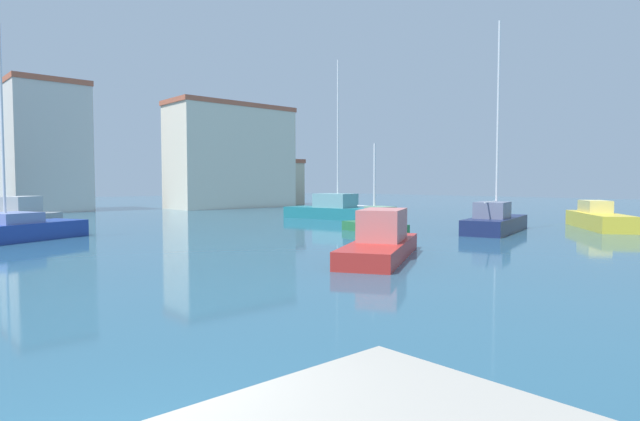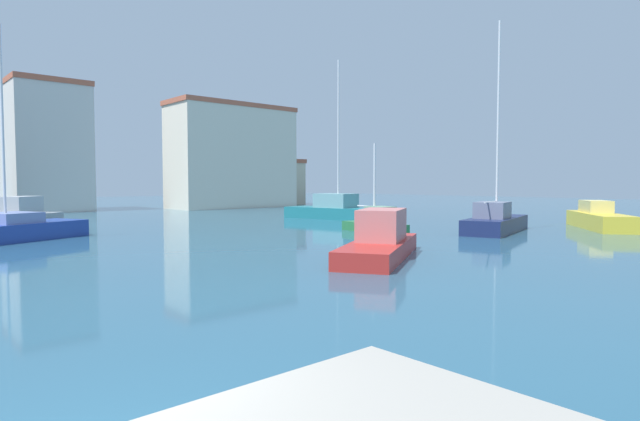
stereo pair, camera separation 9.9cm
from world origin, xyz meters
name	(u,v)px [view 2 (the right image)]	position (x,y,z in m)	size (l,w,h in m)	color
water	(246,231)	(15.00, 20.00, 0.00)	(160.00, 160.00, 0.00)	#285670
sailboat_blue_distant_east	(7,230)	(3.69, 23.14, 0.54)	(7.75, 5.30, 10.08)	#233D93
motorboat_grey_far_right	(20,217)	(5.92, 31.42, 0.65)	(6.29, 6.85, 1.92)	gray
sailboat_green_near_pier	(376,223)	(20.09, 14.68, 0.54)	(2.02, 4.51, 4.97)	#28703D
motorboat_yellow_behind_lamppost	(599,219)	(31.85, 7.30, 0.60)	(6.83, 5.82, 1.68)	gold
motorboat_red_far_left	(380,240)	(12.95, 8.01, 0.63)	(6.85, 5.16, 1.78)	#B22823
sailboat_navy_mid_harbor	(495,221)	(25.12, 10.27, 0.64)	(7.32, 3.96, 11.70)	#19234C
sailboat_teal_inner_mooring	(338,210)	(25.88, 23.89, 0.71)	(4.30, 9.03, 12.03)	#1E707A
yacht_club	(45,147)	(12.17, 50.81, 6.21)	(6.83, 8.52, 12.41)	beige
warehouse_block	(232,156)	(29.66, 44.87, 5.71)	(14.03, 5.83, 11.40)	beige
waterfront_apartments	(239,182)	(34.26, 50.63, 2.89)	(14.04, 9.76, 5.76)	beige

